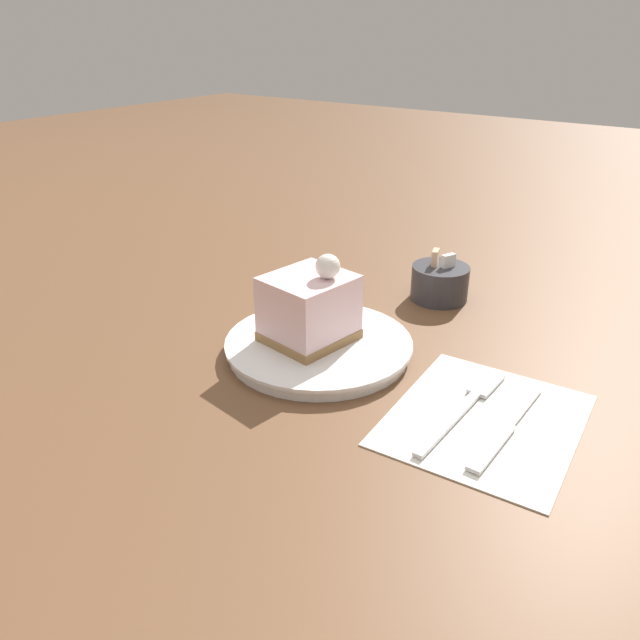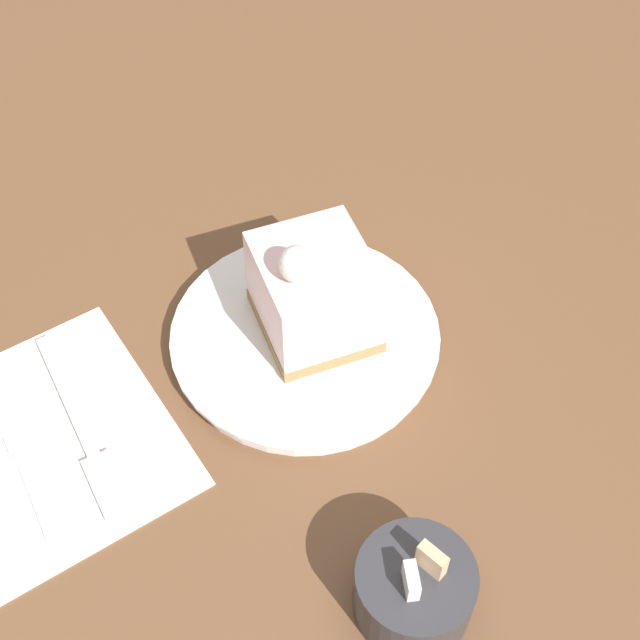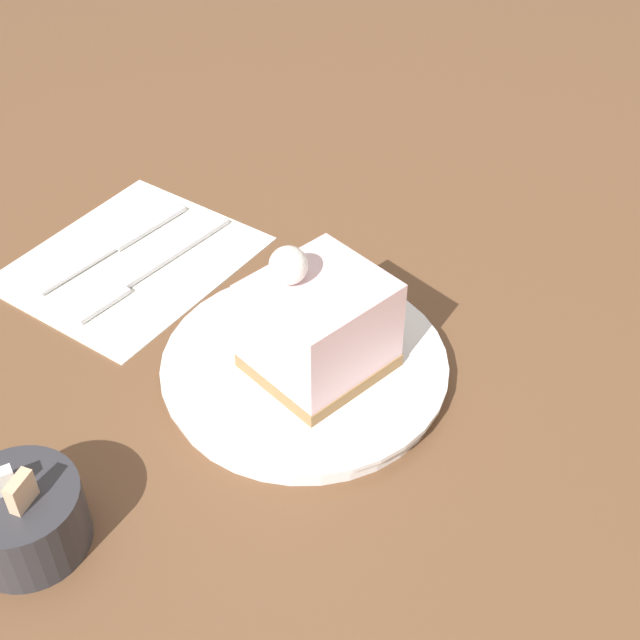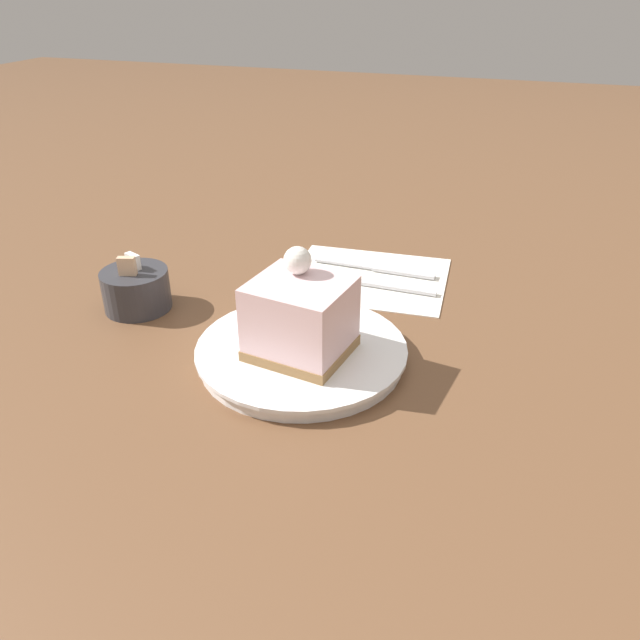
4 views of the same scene
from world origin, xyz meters
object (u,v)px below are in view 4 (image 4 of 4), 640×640
(cake_slice, at_px, (301,315))
(knife, at_px, (385,269))
(fork, at_px, (354,281))
(sugar_bowl, at_px, (136,289))
(plate, at_px, (301,352))

(cake_slice, xyz_separation_m, knife, (0.24, -0.03, -0.05))
(fork, xyz_separation_m, sugar_bowl, (-0.14, 0.23, 0.02))
(plate, bearing_deg, fork, -1.17)
(plate, distance_m, cake_slice, 0.05)
(sugar_bowl, bearing_deg, cake_slice, -103.04)
(plate, height_order, sugar_bowl, sugar_bowl)
(cake_slice, relative_size, fork, 0.59)
(fork, height_order, knife, same)
(cake_slice, bearing_deg, plate, 32.28)
(knife, bearing_deg, plate, 173.11)
(fork, height_order, sugar_bowl, sugar_bowl)
(knife, height_order, sugar_bowl, sugar_bowl)
(knife, distance_m, sugar_bowl, 0.32)
(knife, bearing_deg, cake_slice, 174.11)
(fork, bearing_deg, sugar_bowl, 123.12)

